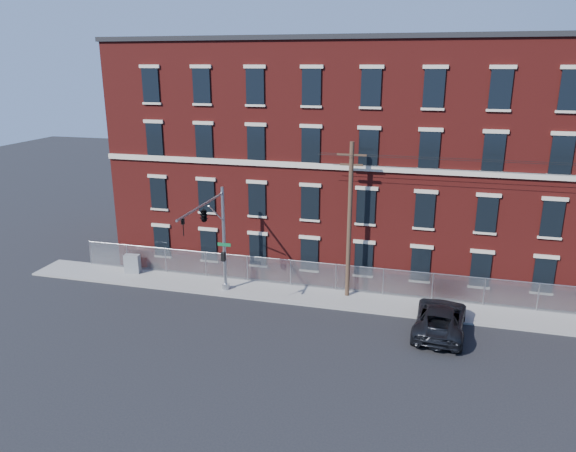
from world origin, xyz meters
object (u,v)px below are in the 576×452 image
(traffic_signal_mast, at_px, (209,223))
(utility_pole_near, at_px, (350,218))
(pickup_truck, at_px, (440,318))
(utility_cabinet, at_px, (132,264))

(traffic_signal_mast, height_order, utility_pole_near, utility_pole_near)
(utility_pole_near, xyz_separation_m, pickup_truck, (5.80, -3.36, -4.53))
(pickup_truck, bearing_deg, utility_pole_near, -25.46)
(traffic_signal_mast, xyz_separation_m, utility_cabinet, (-7.56, 3.39, -4.59))
(traffic_signal_mast, distance_m, pickup_truck, 14.53)
(utility_pole_near, relative_size, pickup_truck, 1.71)
(traffic_signal_mast, relative_size, pickup_truck, 1.20)
(traffic_signal_mast, bearing_deg, pickup_truck, 0.26)
(pickup_truck, bearing_deg, utility_cabinet, -4.23)
(pickup_truck, relative_size, utility_cabinet, 4.32)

